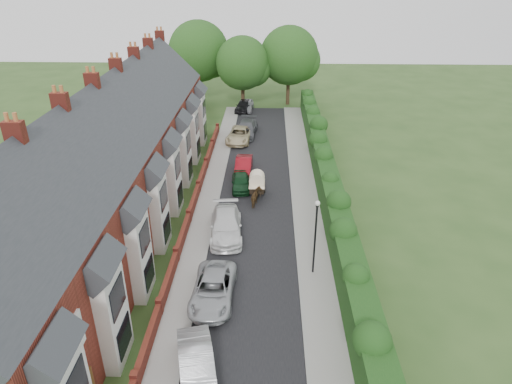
% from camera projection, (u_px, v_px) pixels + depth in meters
% --- Properties ---
extents(ground, '(140.00, 140.00, 0.00)m').
position_uv_depth(ground, '(257.00, 316.00, 25.14)').
color(ground, '#2D4C1E').
rests_on(ground, ground).
extents(road, '(6.00, 58.00, 0.02)m').
position_uv_depth(road, '(254.00, 217.00, 34.96)').
color(road, black).
rests_on(road, ground).
extents(pavement_hedge_side, '(2.20, 58.00, 0.12)m').
position_uv_depth(pavement_hedge_side, '(308.00, 217.00, 34.82)').
color(pavement_hedge_side, gray).
rests_on(pavement_hedge_side, ground).
extents(pavement_house_side, '(1.70, 58.00, 0.12)m').
position_uv_depth(pavement_house_side, '(204.00, 215.00, 35.04)').
color(pavement_house_side, gray).
rests_on(pavement_house_side, ground).
extents(kerb_hedge_side, '(0.18, 58.00, 0.13)m').
position_uv_depth(kerb_hedge_side, '(294.00, 217.00, 34.85)').
color(kerb_hedge_side, gray).
rests_on(kerb_hedge_side, ground).
extents(kerb_house_side, '(0.18, 58.00, 0.13)m').
position_uv_depth(kerb_house_side, '(215.00, 215.00, 35.02)').
color(kerb_house_side, gray).
rests_on(kerb_house_side, ground).
extents(hedge, '(2.10, 58.00, 2.85)m').
position_uv_depth(hedge, '(333.00, 199.00, 34.08)').
color(hedge, '#123B12').
rests_on(hedge, ground).
extents(terrace_row, '(9.05, 40.50, 11.50)m').
position_uv_depth(terrace_row, '(108.00, 167.00, 32.32)').
color(terrace_row, '#973526').
rests_on(terrace_row, ground).
extents(garden_wall_row, '(0.35, 40.35, 1.10)m').
position_uv_depth(garden_wall_row, '(189.00, 217.00, 34.00)').
color(garden_wall_row, maroon).
rests_on(garden_wall_row, ground).
extents(lamppost, '(0.32, 0.32, 5.16)m').
position_uv_depth(lamppost, '(316.00, 228.00, 27.13)').
color(lamppost, black).
rests_on(lamppost, ground).
extents(tree_far_left, '(7.14, 6.80, 9.29)m').
position_uv_depth(tree_far_left, '(245.00, 64.00, 58.36)').
color(tree_far_left, '#332316').
rests_on(tree_far_left, ground).
extents(tree_far_right, '(7.98, 7.60, 10.31)m').
position_uv_depth(tree_far_right, '(292.00, 57.00, 59.71)').
color(tree_far_right, '#332316').
rests_on(tree_far_right, ground).
extents(tree_far_back, '(8.40, 8.00, 10.82)m').
position_uv_depth(tree_far_back, '(202.00, 53.00, 60.79)').
color(tree_far_back, '#332316').
rests_on(tree_far_back, ground).
extents(car_silver_a, '(2.63, 4.83, 1.51)m').
position_uv_depth(car_silver_a, '(197.00, 366.00, 21.13)').
color(car_silver_a, silver).
rests_on(car_silver_a, ground).
extents(car_silver_b, '(2.49, 5.16, 1.42)m').
position_uv_depth(car_silver_b, '(213.00, 289.00, 26.14)').
color(car_silver_b, '#ADB0B5').
rests_on(car_silver_b, ground).
extents(car_white, '(2.69, 5.62, 1.58)m').
position_uv_depth(car_white, '(226.00, 225.00, 32.28)').
color(car_white, white).
rests_on(car_white, ground).
extents(car_green, '(1.83, 3.93, 1.30)m').
position_uv_depth(car_green, '(241.00, 182.00, 39.03)').
color(car_green, '#103619').
rests_on(car_green, ground).
extents(car_red, '(1.54, 4.20, 1.37)m').
position_uv_depth(car_red, '(244.00, 165.00, 42.04)').
color(car_red, maroon).
rests_on(car_red, ground).
extents(car_beige, '(3.06, 5.52, 1.46)m').
position_uv_depth(car_beige, '(240.00, 135.00, 49.31)').
color(car_beige, beige).
rests_on(car_beige, ground).
extents(car_grey, '(2.65, 5.59, 1.57)m').
position_uv_depth(car_grey, '(246.00, 128.00, 51.05)').
color(car_grey, '#53555A').
rests_on(car_grey, ground).
extents(car_black, '(2.47, 4.57, 1.48)m').
position_uv_depth(car_black, '(244.00, 106.00, 59.24)').
color(car_black, black).
rests_on(car_black, ground).
extents(horse, '(0.93, 1.73, 1.40)m').
position_uv_depth(horse, '(256.00, 198.00, 36.27)').
color(horse, '#49321A').
rests_on(horse, ground).
extents(horse_cart, '(1.35, 2.98, 2.15)m').
position_uv_depth(horse_cart, '(257.00, 182.00, 37.63)').
color(horse_cart, black).
rests_on(horse_cart, ground).
extents(car_extra_far, '(1.92, 4.23, 1.41)m').
position_uv_depth(car_extra_far, '(247.00, 105.00, 59.57)').
color(car_extra_far, '#A5A6AC').
rests_on(car_extra_far, ground).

